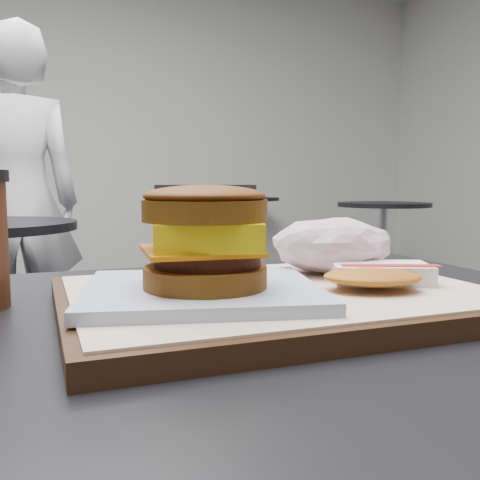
% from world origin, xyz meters
% --- Properties ---
extents(serving_tray, '(0.38, 0.28, 0.02)m').
position_xyz_m(serving_tray, '(0.06, 0.01, 0.78)').
color(serving_tray, '#321C0D').
rests_on(serving_tray, customer_table).
extents(breakfast_sandwich, '(0.22, 0.21, 0.09)m').
position_xyz_m(breakfast_sandwich, '(-0.01, -0.01, 0.83)').
color(breakfast_sandwich, silver).
rests_on(breakfast_sandwich, serving_tray).
extents(hash_brown, '(0.13, 0.12, 0.02)m').
position_xyz_m(hash_brown, '(0.15, -0.02, 0.80)').
color(hash_brown, white).
rests_on(hash_brown, serving_tray).
extents(crumpled_wrapper, '(0.13, 0.10, 0.06)m').
position_xyz_m(crumpled_wrapper, '(0.15, 0.06, 0.82)').
color(crumpled_wrapper, white).
rests_on(crumpled_wrapper, serving_tray).
extents(neighbor_chair, '(0.62, 0.45, 0.88)m').
position_xyz_m(neighbor_chair, '(0.36, 1.57, 0.51)').
color(neighbor_chair, '#A4A4A9').
rests_on(neighbor_chair, ground).
extents(patron, '(0.62, 0.45, 1.60)m').
position_xyz_m(patron, '(-0.22, 2.24, 0.80)').
color(patron, silver).
rests_on(patron, ground).
extents(bg_table_near, '(0.66, 0.66, 0.75)m').
position_xyz_m(bg_table_near, '(2.20, 2.80, 0.56)').
color(bg_table_near, black).
rests_on(bg_table_near, ground).
extents(bg_table_far, '(0.66, 0.66, 0.75)m').
position_xyz_m(bg_table_far, '(1.80, 4.50, 0.56)').
color(bg_table_far, black).
rests_on(bg_table_far, ground).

